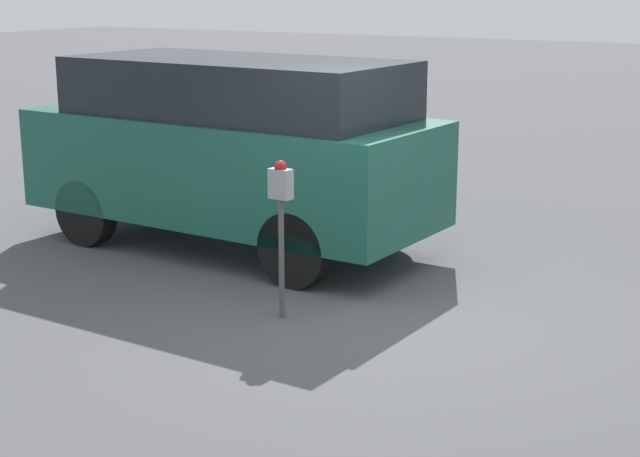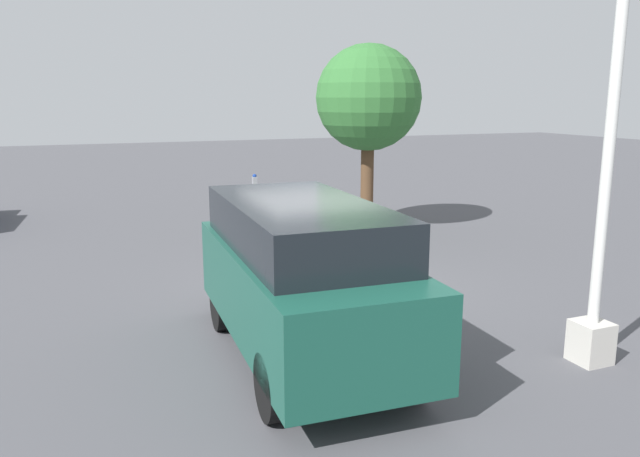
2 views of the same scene
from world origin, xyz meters
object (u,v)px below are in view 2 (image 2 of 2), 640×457
Objects in this scene: street_tree at (368,99)px; parking_meter_far at (255,188)px; fire_hydrant at (272,217)px; lamp_post at (604,199)px; parked_van at (302,274)px; parking_meter_near at (363,242)px.

parking_meter_far is at bearing -119.82° from street_tree.
street_tree reaches higher than fire_hydrant.
parking_meter_far is 10.11m from lamp_post.
parking_meter_far is 2.07× the size of fire_hydrant.
street_tree is 6.77× the size of fire_hydrant.
parked_van is (8.36, -1.83, 0.09)m from parking_meter_far.
lamp_post reaches higher than parking_meter_near.
lamp_post is 1.48× the size of parked_van.
parking_meter_far is 0.31× the size of street_tree.
lamp_post is 9.90× the size of fire_hydrant.
parking_meter_far reaches higher than fire_hydrant.
parking_meter_near is 6.64m from parking_meter_far.
parked_van is 8.26m from fire_hydrant.
parking_meter_far is at bearing -175.17° from parking_meter_near.
parked_van reaches higher than parking_meter_near.
parking_meter_near is 0.21× the size of lamp_post.
fire_hydrant is at bearing 167.53° from parked_van.
parking_meter_far is 0.21× the size of lamp_post.
fire_hydrant is (-9.50, -1.26, -1.81)m from lamp_post.
street_tree is at bearing 150.32° from parked_van.
lamp_post is 9.75m from fire_hydrant.
parking_meter_far is at bearing 170.39° from parked_van.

